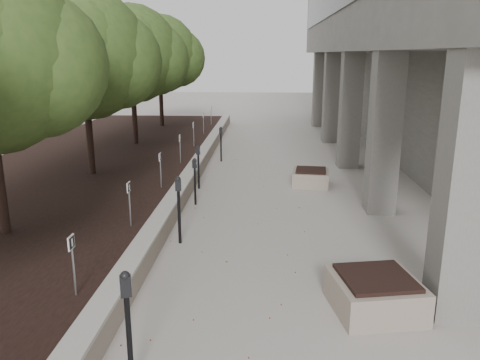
% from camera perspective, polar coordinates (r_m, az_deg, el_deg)
% --- Properties ---
extents(ground, '(90.00, 90.00, 0.00)m').
position_cam_1_polar(ground, '(7.07, -1.34, -18.86)').
color(ground, '#A6A099').
rests_on(ground, ground).
extents(retaining_wall, '(0.39, 26.00, 0.50)m').
position_cam_1_polar(retaining_wall, '(15.48, -5.50, 1.06)').
color(retaining_wall, gray).
rests_on(retaining_wall, ground).
extents(planting_bed, '(7.00, 26.00, 0.40)m').
position_cam_1_polar(planting_bed, '(16.44, -18.27, 1.01)').
color(planting_bed, black).
rests_on(planting_bed, ground).
extents(crabapple_tree_3, '(4.60, 4.00, 5.44)m').
position_cam_1_polar(crabapple_tree_3, '(14.85, -18.02, 11.05)').
color(crabapple_tree_3, '#324F1E').
rests_on(crabapple_tree_3, planting_bed).
extents(crabapple_tree_4, '(4.60, 4.00, 5.44)m').
position_cam_1_polar(crabapple_tree_4, '(19.60, -12.77, 12.15)').
color(crabapple_tree_4, '#324F1E').
rests_on(crabapple_tree_4, planting_bed).
extents(crabapple_tree_5, '(4.60, 4.00, 5.44)m').
position_cam_1_polar(crabapple_tree_5, '(24.45, -9.56, 12.77)').
color(crabapple_tree_5, '#324F1E').
rests_on(crabapple_tree_5, planting_bed).
extents(parking_sign_2, '(0.04, 0.22, 0.96)m').
position_cam_1_polar(parking_sign_2, '(7.60, -19.30, -9.66)').
color(parking_sign_2, black).
rests_on(parking_sign_2, planting_bed).
extents(parking_sign_3, '(0.04, 0.22, 0.96)m').
position_cam_1_polar(parking_sign_3, '(10.24, -13.06, -2.84)').
color(parking_sign_3, black).
rests_on(parking_sign_3, planting_bed).
extents(parking_sign_4, '(0.04, 0.22, 0.96)m').
position_cam_1_polar(parking_sign_4, '(13.04, -9.47, 1.14)').
color(parking_sign_4, black).
rests_on(parking_sign_4, planting_bed).
extents(parking_sign_5, '(0.04, 0.22, 0.96)m').
position_cam_1_polar(parking_sign_5, '(15.91, -7.17, 3.70)').
color(parking_sign_5, black).
rests_on(parking_sign_5, planting_bed).
extents(parking_sign_6, '(0.04, 0.22, 0.96)m').
position_cam_1_polar(parking_sign_6, '(18.82, -5.56, 5.47)').
color(parking_sign_6, black).
rests_on(parking_sign_6, planting_bed).
extents(parking_sign_7, '(0.04, 0.22, 0.96)m').
position_cam_1_polar(parking_sign_7, '(21.76, -4.38, 6.76)').
color(parking_sign_7, black).
rests_on(parking_sign_7, planting_bed).
extents(parking_sign_8, '(0.04, 0.22, 0.96)m').
position_cam_1_polar(parking_sign_8, '(24.71, -3.48, 7.75)').
color(parking_sign_8, black).
rests_on(parking_sign_8, planting_bed).
extents(parking_meter_1, '(0.18, 0.15, 1.52)m').
position_cam_1_polar(parking_meter_1, '(6.05, -13.17, -17.06)').
color(parking_meter_1, black).
rests_on(parking_meter_1, ground).
extents(parking_meter_2, '(0.16, 0.13, 1.47)m').
position_cam_1_polar(parking_meter_2, '(10.12, -7.31, -3.61)').
color(parking_meter_2, black).
rests_on(parking_meter_2, ground).
extents(parking_meter_3, '(0.14, 0.11, 1.28)m').
position_cam_1_polar(parking_meter_3, '(12.70, -5.41, -0.19)').
color(parking_meter_3, black).
rests_on(parking_meter_3, ground).
extents(parking_meter_4, '(0.14, 0.11, 1.32)m').
position_cam_1_polar(parking_meter_4, '(14.24, -4.99, 1.54)').
color(parking_meter_4, black).
rests_on(parking_meter_4, ground).
extents(parking_meter_5, '(0.14, 0.11, 1.32)m').
position_cam_1_polar(parking_meter_5, '(17.86, -2.29, 4.31)').
color(parking_meter_5, black).
rests_on(parking_meter_5, ground).
extents(planter_front, '(1.49, 1.49, 0.60)m').
position_cam_1_polar(planter_front, '(7.95, 15.85, -12.88)').
color(planter_front, gray).
rests_on(planter_front, ground).
extents(planter_back, '(1.19, 1.19, 0.50)m').
position_cam_1_polar(planter_back, '(14.80, 8.45, 0.33)').
color(planter_back, gray).
rests_on(planter_back, ground).
extents(berry_scatter, '(3.30, 14.10, 0.02)m').
position_cam_1_polar(berry_scatter, '(11.56, 0.09, -4.93)').
color(berry_scatter, maroon).
rests_on(berry_scatter, ground).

